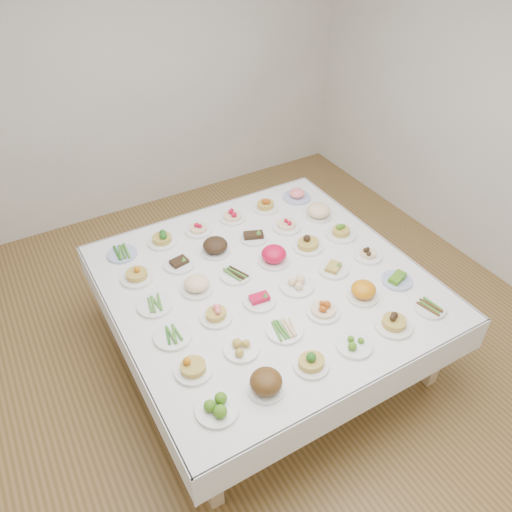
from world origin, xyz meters
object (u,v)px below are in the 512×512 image
dish_18 (155,304)px  dish_35 (297,193)px  dish_0 (217,406)px  display_table (266,287)px

dish_18 → dish_35: bearing=22.3°
dish_0 → dish_18: bearing=89.8°
display_table → dish_0: bearing=-135.1°
dish_18 → dish_35: (1.64, 0.67, 0.04)m
dish_18 → dish_35: size_ratio=1.00×
display_table → dish_0: dish_0 is taller
display_table → dish_18: dish_18 is taller
display_table → dish_35: size_ratio=9.11×
dish_0 → dish_35: (1.65, 1.64, 0.01)m
dish_18 → display_table: bearing=-10.8°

